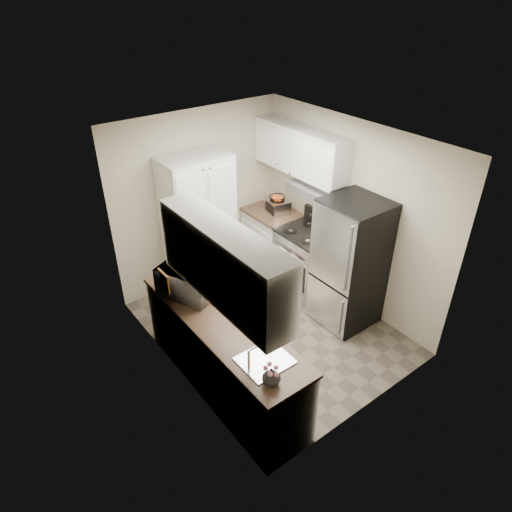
{
  "coord_description": "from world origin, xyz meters",
  "views": [
    {
      "loc": [
        -2.88,
        -3.52,
        3.95
      ],
      "look_at": [
        -0.11,
        0.15,
        1.07
      ],
      "focal_mm": 32.0,
      "sensor_mm": 36.0,
      "label": 1
    }
  ],
  "objects_px": {
    "electric_range": "(307,260)",
    "toaster_oven": "(277,206)",
    "refrigerator": "(350,263)",
    "pantry_cabinet": "(199,227)",
    "wine_bottle": "(172,276)",
    "microwave": "(188,281)"
  },
  "relations": [
    {
      "from": "refrigerator",
      "to": "wine_bottle",
      "type": "relative_size",
      "value": 6.15
    },
    {
      "from": "pantry_cabinet",
      "to": "electric_range",
      "type": "relative_size",
      "value": 1.77
    },
    {
      "from": "electric_range",
      "to": "toaster_oven",
      "type": "distance_m",
      "value": 0.93
    },
    {
      "from": "microwave",
      "to": "electric_range",
      "type": "bearing_deg",
      "value": -108.15
    },
    {
      "from": "toaster_oven",
      "to": "refrigerator",
      "type": "bearing_deg",
      "value": -81.77
    },
    {
      "from": "pantry_cabinet",
      "to": "toaster_oven",
      "type": "xyz_separation_m",
      "value": [
        1.23,
        -0.18,
        0.02
      ]
    },
    {
      "from": "refrigerator",
      "to": "microwave",
      "type": "relative_size",
      "value": 2.79
    },
    {
      "from": "electric_range",
      "to": "toaster_oven",
      "type": "height_order",
      "value": "electric_range"
    },
    {
      "from": "microwave",
      "to": "pantry_cabinet",
      "type": "bearing_deg",
      "value": -60.06
    },
    {
      "from": "refrigerator",
      "to": "microwave",
      "type": "bearing_deg",
      "value": 163.58
    },
    {
      "from": "wine_bottle",
      "to": "pantry_cabinet",
      "type": "bearing_deg",
      "value": 45.37
    },
    {
      "from": "microwave",
      "to": "toaster_oven",
      "type": "bearing_deg",
      "value": -89.21
    },
    {
      "from": "pantry_cabinet",
      "to": "refrigerator",
      "type": "bearing_deg",
      "value": -56.54
    },
    {
      "from": "electric_range",
      "to": "wine_bottle",
      "type": "bearing_deg",
      "value": 179.62
    },
    {
      "from": "pantry_cabinet",
      "to": "microwave",
      "type": "height_order",
      "value": "pantry_cabinet"
    },
    {
      "from": "electric_range",
      "to": "wine_bottle",
      "type": "distance_m",
      "value": 2.15
    },
    {
      "from": "pantry_cabinet",
      "to": "microwave",
      "type": "relative_size",
      "value": 3.29
    },
    {
      "from": "electric_range",
      "to": "refrigerator",
      "type": "height_order",
      "value": "refrigerator"
    },
    {
      "from": "electric_range",
      "to": "wine_bottle",
      "type": "height_order",
      "value": "wine_bottle"
    },
    {
      "from": "electric_range",
      "to": "toaster_oven",
      "type": "relative_size",
      "value": 3.24
    },
    {
      "from": "pantry_cabinet",
      "to": "microwave",
      "type": "xyz_separation_m",
      "value": [
        -0.82,
        -1.15,
        0.09
      ]
    },
    {
      "from": "pantry_cabinet",
      "to": "wine_bottle",
      "type": "xyz_separation_m",
      "value": [
        -0.9,
        -0.91,
        0.06
      ]
    }
  ]
}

